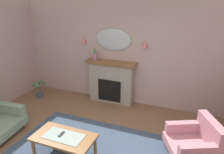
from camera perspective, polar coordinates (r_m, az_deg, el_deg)
The scene contains 10 objects.
wall_back at distance 5.53m, azimuth 5.55°, elevation 6.28°, with size 7.27×0.10×2.73m, color #B29993.
fireplace at distance 5.73m, azimuth -0.23°, elevation -1.46°, with size 1.36×0.36×1.16m.
mantel_vase_centre at distance 5.65m, azimuth -4.62°, elevation 6.21°, with size 0.12×0.12×0.36m.
wall_mirror at distance 5.54m, azimuth 0.30°, elevation 10.05°, with size 0.96×0.06×0.56m, color #B2BCC6.
wall_sconce_left at distance 5.86m, azimuth -7.76°, elevation 9.96°, with size 0.14×0.14×0.14m, color #D17066.
wall_sconce_right at distance 5.26m, azimuth 8.86°, elevation 8.69°, with size 0.14×0.14×0.14m, color #D17066.
coffee_table at distance 3.97m, azimuth -12.87°, elevation -16.01°, with size 1.10×0.60×0.45m.
tv_remote at distance 3.98m, azimuth -13.53°, elevation -14.82°, with size 0.04×0.16×0.02m, color black.
armchair_by_coffee_table at distance 4.25m, azimuth 21.80°, elevation -15.71°, with size 1.08×1.08×0.71m.
potted_plant_small_fern at distance 6.44m, azimuth -19.06°, elevation -3.07°, with size 0.30×0.31×0.58m.
Camera 1 is at (1.47, -2.45, 2.72)m, focal length 33.82 mm.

